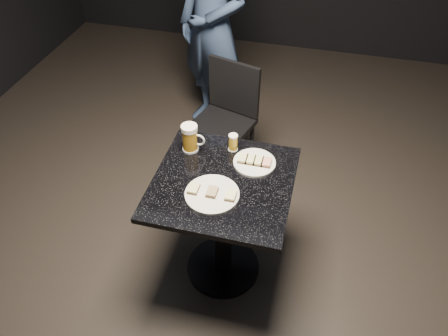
% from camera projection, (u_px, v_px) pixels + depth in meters
% --- Properties ---
extents(floor, '(6.00, 6.00, 0.00)m').
position_uv_depth(floor, '(223.00, 267.00, 2.70)').
color(floor, black).
rests_on(floor, ground).
extents(plate_large, '(0.27, 0.27, 0.01)m').
position_uv_depth(plate_large, '(212.00, 194.00, 2.11)').
color(plate_large, silver).
rests_on(plate_large, table).
extents(plate_small, '(0.22, 0.22, 0.01)m').
position_uv_depth(plate_small, '(254.00, 163.00, 2.28)').
color(plate_small, silver).
rests_on(plate_small, table).
extents(patron, '(0.76, 0.69, 1.75)m').
position_uv_depth(patron, '(213.00, 27.00, 3.20)').
color(patron, navy).
rests_on(patron, floor).
extents(table, '(0.70, 0.70, 0.75)m').
position_uv_depth(table, '(223.00, 213.00, 2.35)').
color(table, black).
rests_on(table, floor).
extents(beer_mug, '(0.13, 0.09, 0.16)m').
position_uv_depth(beer_mug, '(190.00, 138.00, 2.32)').
color(beer_mug, silver).
rests_on(beer_mug, table).
extents(beer_tumbler, '(0.05, 0.05, 0.10)m').
position_uv_depth(beer_tumbler, '(233.00, 142.00, 2.34)').
color(beer_tumbler, silver).
rests_on(beer_tumbler, table).
extents(chair, '(0.48, 0.48, 0.86)m').
position_uv_depth(chair, '(226.00, 116.00, 3.03)').
color(chair, black).
rests_on(chair, floor).
extents(canapes_on_plate_large, '(0.24, 0.07, 0.02)m').
position_uv_depth(canapes_on_plate_large, '(212.00, 192.00, 2.10)').
color(canapes_on_plate_large, '#4C3521').
rests_on(canapes_on_plate_large, plate_large).
extents(canapes_on_plate_small, '(0.17, 0.07, 0.02)m').
position_uv_depth(canapes_on_plate_small, '(255.00, 160.00, 2.27)').
color(canapes_on_plate_small, '#4C3521').
rests_on(canapes_on_plate_small, plate_small).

